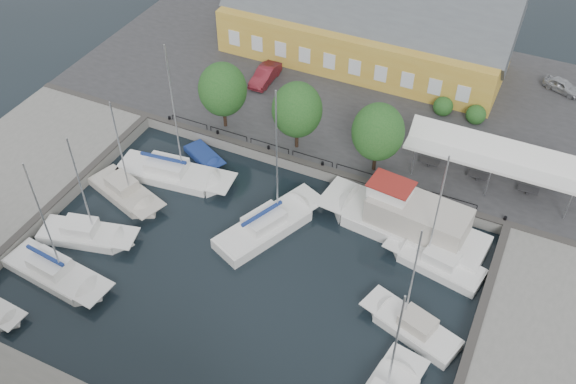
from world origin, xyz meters
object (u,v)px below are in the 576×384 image
at_px(east_boat_a, 436,264).
at_px(east_boat_b, 412,328).
at_px(trawler, 408,223).
at_px(launch_nw, 204,157).
at_px(tent_canopy, 497,156).
at_px(west_boat_b, 126,194).
at_px(warehouse, 360,25).
at_px(west_boat_d, 56,274).
at_px(west_boat_a, 172,175).
at_px(car_silver, 563,86).
at_px(center_sailboat, 268,227).
at_px(west_boat_c, 86,236).
at_px(car_red, 265,75).

height_order(east_boat_a, east_boat_b, east_boat_a).
bearing_deg(trawler, launch_nw, 176.67).
height_order(tent_canopy, west_boat_b, west_boat_b).
relative_size(warehouse, west_boat_d, 2.46).
bearing_deg(west_boat_a, tent_canopy, 21.44).
xyz_separation_m(tent_canopy, east_boat_b, (-1.49, -15.80, -3.42)).
distance_m(warehouse, car_silver, 20.28).
bearing_deg(launch_nw, trawler, -3.33).
bearing_deg(car_silver, west_boat_a, 154.20).
height_order(tent_canopy, center_sailboat, center_sailboat).
bearing_deg(center_sailboat, car_silver, 57.43).
relative_size(warehouse, east_boat_b, 2.95).
relative_size(center_sailboat, west_boat_a, 0.97).
relative_size(east_boat_a, west_boat_b, 1.05).
bearing_deg(east_boat_a, car_silver, 79.00).
bearing_deg(tent_canopy, east_boat_a, -99.43).
relative_size(trawler, west_boat_b, 1.34).
distance_m(west_boat_a, west_boat_d, 12.74).
xyz_separation_m(east_boat_b, west_boat_c, (-24.81, -2.39, -0.00)).
distance_m(west_boat_a, west_boat_b, 4.17).
height_order(warehouse, trawler, warehouse).
distance_m(tent_canopy, west_boat_b, 29.63).
relative_size(trawler, west_boat_d, 1.17).
bearing_deg(east_boat_a, west_boat_c, -160.91).
bearing_deg(west_boat_c, east_boat_a, 19.09).
relative_size(trawler, west_boat_a, 1.02).
xyz_separation_m(car_red, center_sailboat, (8.77, -17.01, -1.38)).
bearing_deg(west_boat_d, east_boat_a, 27.24).
xyz_separation_m(car_silver, west_boat_a, (-27.59, -25.49, -1.35)).
height_order(car_silver, trawler, trawler).
relative_size(tent_canopy, center_sailboat, 1.08).
relative_size(center_sailboat, west_boat_c, 1.25).
height_order(warehouse, east_boat_b, warehouse).
xyz_separation_m(car_silver, east_boat_a, (-4.98, -25.63, -1.36)).
xyz_separation_m(tent_canopy, west_boat_a, (-24.21, -9.51, -3.41)).
relative_size(tent_canopy, west_boat_c, 1.36).
relative_size(car_red, west_boat_c, 0.44).
bearing_deg(east_boat_b, west_boat_c, -174.49).
bearing_deg(car_silver, center_sailboat, 168.89).
distance_m(east_boat_a, west_boat_b, 25.01).
bearing_deg(west_boat_b, warehouse, 70.04).
bearing_deg(tent_canopy, west_boat_b, -153.65).
bearing_deg(launch_nw, tent_canopy, 15.02).
distance_m(car_red, east_boat_b, 30.26).
xyz_separation_m(tent_canopy, west_boat_b, (-26.37, -13.07, -3.42)).
xyz_separation_m(center_sailboat, east_boat_a, (12.62, 1.92, -0.10)).
height_order(car_silver, east_boat_b, east_boat_b).
bearing_deg(car_silver, car_red, 133.25).
relative_size(warehouse, tent_canopy, 2.04).
bearing_deg(west_boat_c, west_boat_a, 76.46).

